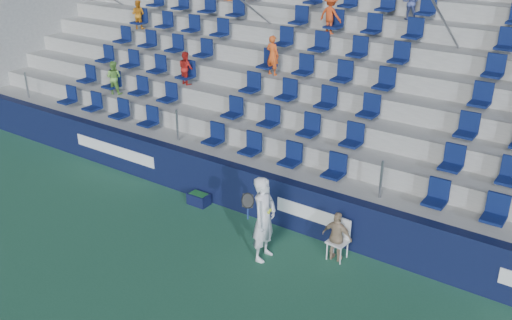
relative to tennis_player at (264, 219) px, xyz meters
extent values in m
plane|color=#2B6548|center=(-1.20, -1.66, -0.98)|extent=(70.00, 70.00, 0.00)
cube|color=#0F1538|center=(-1.20, 1.49, -0.38)|extent=(24.00, 0.30, 1.20)
cube|color=white|center=(-6.20, 1.33, -0.36)|extent=(3.20, 0.02, 0.34)
cube|color=white|center=(0.30, 1.33, -0.36)|extent=(1.60, 0.02, 0.34)
cube|color=#AAAAA4|center=(-1.20, 2.06, -0.38)|extent=(24.00, 0.85, 1.20)
cube|color=#AAAAA4|center=(-1.20, 2.91, -0.13)|extent=(24.00, 0.85, 1.70)
cube|color=#AAAAA4|center=(-1.20, 3.76, 0.12)|extent=(24.00, 0.85, 2.20)
cube|color=#AAAAA4|center=(-1.20, 4.61, 0.37)|extent=(24.00, 0.85, 2.70)
cube|color=#AAAAA4|center=(-1.20, 5.46, 0.62)|extent=(24.00, 0.85, 3.20)
cube|color=#AAAAA4|center=(-1.20, 6.31, 0.87)|extent=(24.00, 0.85, 3.70)
cube|color=#AAAAA4|center=(-1.20, 7.16, 1.12)|extent=(24.00, 0.85, 4.20)
cube|color=#AAAAA4|center=(-1.20, 8.01, 1.37)|extent=(24.00, 0.85, 4.70)
cube|color=#AAAAA4|center=(-1.20, 8.86, 1.62)|extent=(24.00, 0.85, 5.20)
cube|color=#AAAAA4|center=(-1.20, 9.54, 2.12)|extent=(24.00, 0.50, 6.20)
cube|color=#AAAAA4|center=(-13.05, 5.46, 1.62)|extent=(0.30, 7.65, 5.20)
cube|color=#0C194A|center=(-1.20, 2.06, 0.57)|extent=(16.05, 0.50, 0.70)
cube|color=#0C194A|center=(-1.20, 2.91, 1.07)|extent=(16.05, 0.50, 0.70)
cube|color=#0C194A|center=(-1.20, 3.76, 1.57)|extent=(16.05, 0.50, 0.70)
cube|color=#0C194A|center=(-1.20, 4.61, 2.07)|extent=(16.05, 0.50, 0.70)
cube|color=#0C194A|center=(-1.20, 5.46, 2.57)|extent=(16.05, 0.50, 0.70)
cube|color=#0C194A|center=(-1.20, 6.31, 3.07)|extent=(16.05, 0.50, 0.70)
cube|color=#0C194A|center=(-1.20, 7.16, 3.57)|extent=(16.05, 0.50, 0.70)
cylinder|color=gray|center=(-4.20, 5.46, 3.37)|extent=(0.06, 7.68, 4.55)
cylinder|color=gray|center=(1.80, 5.46, 3.37)|extent=(0.06, 7.68, 4.55)
imported|color=#B31E17|center=(-5.38, 3.71, 1.72)|extent=(0.57, 0.50, 0.99)
imported|color=#E3501A|center=(-2.82, 4.56, 2.29)|extent=(0.43, 0.30, 1.13)
imported|color=orange|center=(-9.03, 5.41, 2.72)|extent=(0.57, 0.51, 0.99)
imported|color=#3F4C8A|center=(0.14, 7.11, 3.71)|extent=(0.55, 0.47, 0.98)
imported|color=#70B046|center=(-7.67, 2.86, 1.25)|extent=(0.61, 0.54, 1.05)
imported|color=#CB4017|center=(-1.92, 6.26, 3.27)|extent=(0.76, 0.49, 1.11)
imported|color=silver|center=(0.00, 0.00, 0.00)|extent=(0.54, 0.76, 1.96)
cylinder|color=navy|center=(-0.25, -0.25, 0.17)|extent=(0.03, 0.03, 0.28)
torus|color=black|center=(-0.25, -0.25, 0.47)|extent=(0.30, 0.17, 0.28)
plane|color=#262626|center=(-0.25, -0.25, 0.47)|extent=(0.30, 0.16, 0.29)
sphere|color=#CBDD33|center=(0.25, -0.20, 0.32)|extent=(0.07, 0.07, 0.07)
sphere|color=#CBDD33|center=(0.25, -0.14, 0.35)|extent=(0.07, 0.07, 0.07)
cube|color=white|center=(1.35, 0.89, -0.55)|extent=(0.45, 0.45, 0.04)
cube|color=white|center=(1.35, 1.08, -0.30)|extent=(0.41, 0.08, 0.51)
cylinder|color=white|center=(1.19, 0.72, -0.78)|extent=(0.03, 0.03, 0.41)
cylinder|color=white|center=(1.52, 0.72, -0.78)|extent=(0.03, 0.03, 0.41)
cylinder|color=white|center=(1.19, 1.05, -0.78)|extent=(0.03, 0.03, 0.41)
cylinder|color=white|center=(1.52, 1.05, -0.78)|extent=(0.03, 0.03, 0.41)
imported|color=tan|center=(1.35, 0.84, -0.40)|extent=(0.70, 0.33, 1.17)
cube|color=#0F1438|center=(-2.79, 1.09, -0.83)|extent=(0.56, 0.37, 0.30)
cube|color=#1E662D|center=(-2.79, 1.09, -0.76)|extent=(0.46, 0.27, 0.18)
camera|label=1|loc=(5.99, -8.88, 6.13)|focal=40.00mm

